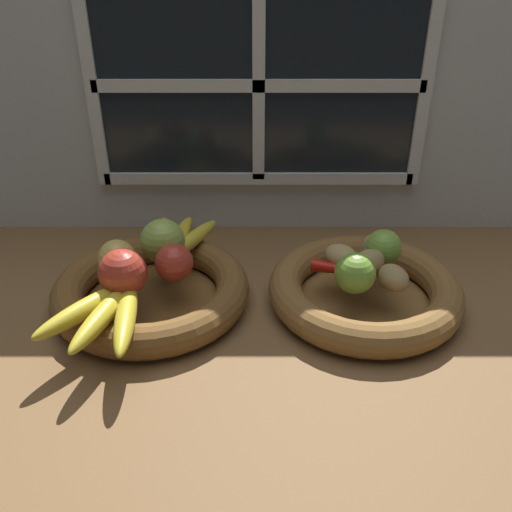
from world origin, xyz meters
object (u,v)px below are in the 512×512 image
at_px(apple_red_right, 172,263).
at_px(chili_pepper, 350,271).
at_px(apple_golden_left, 115,258).
at_px(banana_bunch_back, 177,239).
at_px(apple_red_front, 121,273).
at_px(fruit_bowl_right, 362,291).
at_px(potato_oblong, 339,256).
at_px(apple_green_back, 161,241).
at_px(lime_far, 381,247).
at_px(potato_small, 391,277).
at_px(lime_near, 353,273).
at_px(potato_back, 374,249).
at_px(potato_large, 366,264).
at_px(fruit_bowl_left, 149,291).
at_px(banana_bunch_front, 104,312).

distance_m(apple_red_right, chili_pepper, 0.30).
height_order(apple_golden_left, chili_pepper, apple_golden_left).
bearing_deg(banana_bunch_back, apple_red_front, -113.37).
bearing_deg(fruit_bowl_right, potato_oblong, 142.13).
relative_size(apple_green_back, apple_red_right, 1.22).
relative_size(apple_green_back, lime_far, 1.24).
bearing_deg(fruit_bowl_right, potato_small, -45.00).
xyz_separation_m(potato_oblong, lime_near, (0.01, -0.08, 0.01)).
height_order(apple_golden_left, potato_oblong, apple_golden_left).
distance_m(apple_green_back, apple_red_right, 0.07).
distance_m(apple_golden_left, potato_back, 0.45).
bearing_deg(apple_red_front, fruit_bowl_right, 7.31).
xyz_separation_m(potato_large, chili_pepper, (-0.03, -0.00, -0.01)).
bearing_deg(lime_far, banana_bunch_back, 169.92).
xyz_separation_m(banana_bunch_back, potato_large, (0.33, -0.11, 0.01)).
bearing_deg(potato_small, potato_oblong, 138.58).
xyz_separation_m(fruit_bowl_left, apple_green_back, (0.02, 0.05, 0.07)).
relative_size(apple_golden_left, potato_back, 0.99).
bearing_deg(apple_golden_left, chili_pepper, -1.61).
height_order(fruit_bowl_left, lime_near, lime_near).
bearing_deg(fruit_bowl_right, apple_golden_left, 178.97).
relative_size(apple_golden_left, lime_far, 1.01).
distance_m(banana_bunch_front, potato_small, 0.46).
relative_size(potato_large, potato_small, 1.10).
distance_m(apple_green_back, lime_far, 0.39).
bearing_deg(fruit_bowl_left, lime_near, -7.28).
xyz_separation_m(apple_green_back, lime_far, (0.39, -0.01, -0.01)).
height_order(fruit_bowl_right, apple_red_right, apple_red_right).
xyz_separation_m(potato_large, potato_oblong, (-0.04, 0.03, -0.00)).
distance_m(fruit_bowl_left, chili_pepper, 0.35).
distance_m(potato_back, lime_near, 0.11).
height_order(apple_green_back, banana_bunch_front, apple_green_back).
xyz_separation_m(apple_red_right, potato_oblong, (0.28, 0.04, -0.01)).
xyz_separation_m(banana_bunch_back, lime_far, (0.37, -0.07, 0.02)).
bearing_deg(fruit_bowl_right, lime_far, 52.13).
height_order(apple_red_right, chili_pepper, apple_red_right).
height_order(potato_large, potato_back, potato_back).
bearing_deg(fruit_bowl_right, potato_back, 65.56).
distance_m(fruit_bowl_right, apple_red_front, 0.41).
bearing_deg(apple_red_front, potato_small, 2.03).
bearing_deg(potato_small, potato_back, 98.97).
xyz_separation_m(apple_red_right, chili_pepper, (0.30, 0.00, -0.02)).
bearing_deg(fruit_bowl_left, lime_far, 6.15).
xyz_separation_m(potato_large, lime_near, (-0.03, -0.04, 0.01)).
height_order(banana_bunch_front, potato_small, potato_small).
bearing_deg(banana_bunch_back, apple_red_right, -86.84).
xyz_separation_m(apple_red_front, apple_red_right, (0.08, 0.04, -0.01)).
distance_m(fruit_bowl_left, apple_red_right, 0.08).
relative_size(apple_green_back, apple_red_front, 1.00).
bearing_deg(apple_red_right, potato_large, 1.49).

